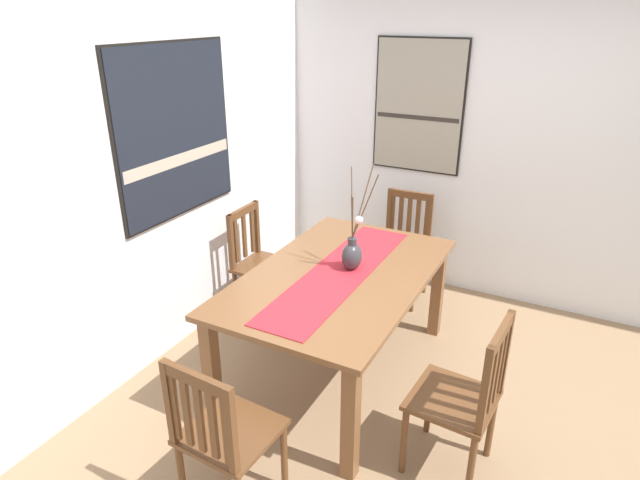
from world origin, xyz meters
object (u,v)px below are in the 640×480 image
chair_1 (222,433)px  painting_on_side_wall (419,106)px  painting_on_back_wall (175,132)px  centerpiece_vase (352,253)px  chair_2 (465,396)px  chair_3 (260,262)px  chair_0 (403,244)px  dining_table (339,288)px

chair_1 → painting_on_side_wall: size_ratio=0.84×
chair_1 → painting_on_back_wall: 2.02m
centerpiece_vase → painting_on_side_wall: size_ratio=0.63×
chair_2 → chair_3: 2.04m
centerpiece_vase → chair_0: bearing=2.1°
dining_table → chair_1: size_ratio=1.89×
dining_table → chair_1: (-1.25, 0.00, -0.18)m
painting_on_side_wall → dining_table: bearing=-178.0°
dining_table → chair_1: 1.26m
chair_1 → chair_3: chair_1 is taller
chair_0 → chair_3: size_ratio=1.01×
painting_on_back_wall → chair_0: bearing=-43.3°
dining_table → chair_2: chair_2 is taller
chair_2 → chair_0: bearing=28.9°
chair_0 → chair_2: (-1.71, -0.94, 0.01)m
chair_1 → chair_0: bearing=-0.2°
centerpiece_vase → chair_3: 1.08m
centerpiece_vase → chair_2: centerpiece_vase is taller
chair_0 → chair_2: size_ratio=0.96×
chair_2 → chair_1: bearing=129.6°
chair_0 → chair_3: (-0.83, 0.90, -0.01)m
chair_2 → chair_3: bearing=64.6°
chair_3 → painting_on_back_wall: (-0.46, 0.32, 1.09)m
centerpiece_vase → chair_1: 1.40m
chair_0 → painting_on_back_wall: bearing=136.7°
painting_on_side_wall → chair_1: bearing=-179.0°
chair_1 → painting_on_side_wall: bearing=1.0°
dining_table → chair_3: (0.41, 0.89, -0.19)m
centerpiece_vase → painting_on_side_wall: 1.66m
chair_3 → chair_0: bearing=-47.2°
chair_2 → painting_on_back_wall: 2.45m
painting_on_side_wall → painting_on_back_wall: bearing=144.9°
chair_3 → painting_on_back_wall: bearing=145.3°
chair_1 → chair_3: bearing=28.2°
chair_3 → painting_on_side_wall: 1.83m
chair_2 → chair_3: size_ratio=1.05×
dining_table → chair_3: 1.00m
centerpiece_vase → chair_1: (-1.34, 0.05, -0.40)m
chair_0 → chair_1: 2.50m
dining_table → centerpiece_vase: (0.09, -0.05, 0.22)m
dining_table → chair_0: 1.26m
chair_1 → chair_3: 1.89m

